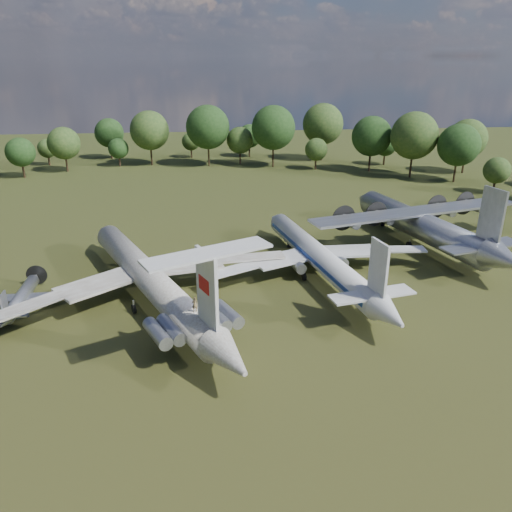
{
  "coord_description": "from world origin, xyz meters",
  "views": [
    {
      "loc": [
        3.12,
        -59.94,
        28.83
      ],
      "look_at": [
        9.47,
        -0.99,
        5.0
      ],
      "focal_mm": 35.0,
      "sensor_mm": 36.0,
      "label": 1
    }
  ],
  "objects_px": {
    "an12_transport": "(420,229)",
    "small_prop_northwest": "(21,301)",
    "tu104_jet": "(319,261)",
    "person_on_il62": "(195,304)",
    "il62_airliner": "(150,284)"
  },
  "relations": [
    {
      "from": "il62_airliner",
      "to": "person_on_il62",
      "type": "relative_size",
      "value": 31.53
    },
    {
      "from": "tu104_jet",
      "to": "person_on_il62",
      "type": "bearing_deg",
      "value": -144.46
    },
    {
      "from": "il62_airliner",
      "to": "person_on_il62",
      "type": "distance_m",
      "value": 14.14
    },
    {
      "from": "an12_transport",
      "to": "il62_airliner",
      "type": "bearing_deg",
      "value": -173.49
    },
    {
      "from": "il62_airliner",
      "to": "person_on_il62",
      "type": "bearing_deg",
      "value": -90.0
    },
    {
      "from": "tu104_jet",
      "to": "an12_transport",
      "type": "bearing_deg",
      "value": 17.1
    },
    {
      "from": "tu104_jet",
      "to": "small_prop_northwest",
      "type": "bearing_deg",
      "value": 177.71
    },
    {
      "from": "il62_airliner",
      "to": "person_on_il62",
      "type": "xyz_separation_m",
      "value": [
        5.75,
        -12.5,
        3.25
      ]
    },
    {
      "from": "tu104_jet",
      "to": "small_prop_northwest",
      "type": "height_order",
      "value": "tu104_jet"
    },
    {
      "from": "small_prop_northwest",
      "to": "tu104_jet",
      "type": "bearing_deg",
      "value": 7.78
    },
    {
      "from": "tu104_jet",
      "to": "an12_transport",
      "type": "distance_m",
      "value": 21.74
    },
    {
      "from": "tu104_jet",
      "to": "an12_transport",
      "type": "relative_size",
      "value": 1.05
    },
    {
      "from": "small_prop_northwest",
      "to": "person_on_il62",
      "type": "relative_size",
      "value": 9.94
    },
    {
      "from": "an12_transport",
      "to": "person_on_il62",
      "type": "distance_m",
      "value": 46.14
    },
    {
      "from": "an12_transport",
      "to": "small_prop_northwest",
      "type": "relative_size",
      "value": 2.66
    }
  ]
}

